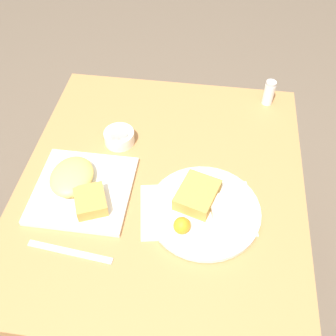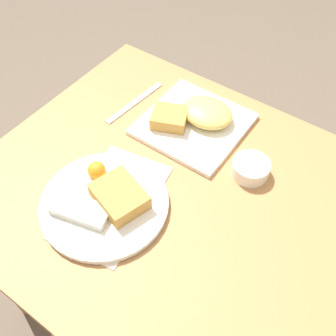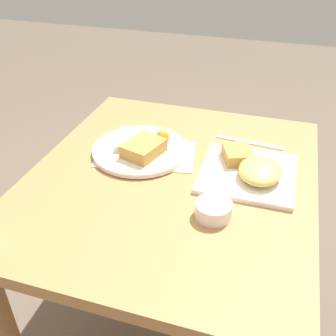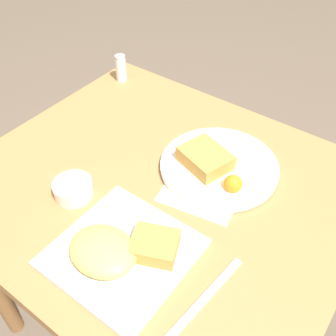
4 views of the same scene
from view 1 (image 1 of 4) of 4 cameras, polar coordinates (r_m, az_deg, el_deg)
name	(u,v)px [view 1 (image 1 of 4)]	position (r m, az deg, el deg)	size (l,w,h in m)	color
ground_plane	(163,286)	(1.71, -0.66, -16.81)	(8.00, 8.00, 0.00)	brown
dining_table	(162,200)	(1.18, -0.93, -4.62)	(0.91, 0.80, 0.70)	#B27A47
menu_card	(197,210)	(1.05, 4.20, -6.08)	(0.23, 0.33, 0.00)	beige
plate_square_near	(80,186)	(1.10, -12.69, -2.56)	(0.26, 0.26, 0.06)	white
plate_oval_far	(203,208)	(1.04, 5.13, -5.80)	(0.30, 0.30, 0.05)	white
sauce_ramekin	(119,137)	(1.21, -7.09, 4.50)	(0.09, 0.09, 0.04)	white
salt_shaker	(269,94)	(1.37, 14.40, 10.37)	(0.03, 0.03, 0.09)	white
butter_knife	(70,252)	(1.01, -14.04, -11.73)	(0.04, 0.22, 0.00)	silver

